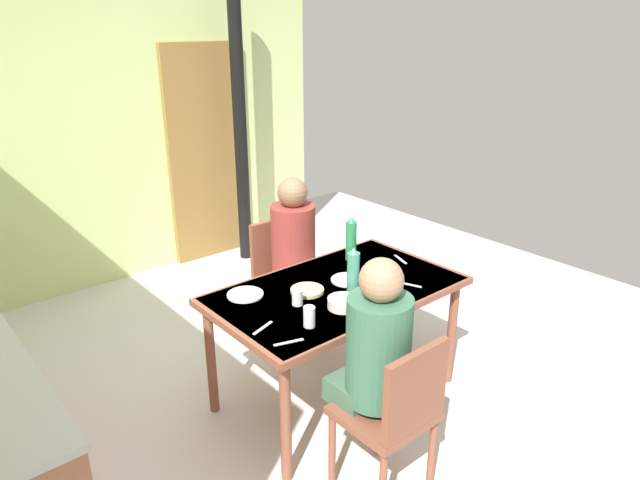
% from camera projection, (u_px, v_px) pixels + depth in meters
% --- Properties ---
extents(ground_plane, '(6.58, 6.58, 0.00)m').
position_uv_depth(ground_plane, '(297.00, 409.00, 3.40)').
color(ground_plane, silver).
extents(wall_back, '(4.13, 0.10, 2.58)m').
position_uv_depth(wall_back, '(107.00, 134.00, 4.74)').
color(wall_back, '#C0D688').
rests_on(wall_back, ground_plane).
extents(door_wooden, '(0.80, 0.05, 2.00)m').
position_uv_depth(door_wooden, '(208.00, 154.00, 5.32)').
color(door_wooden, olive).
rests_on(door_wooden, ground_plane).
extents(stove_pipe_column, '(0.12, 0.12, 2.58)m').
position_uv_depth(stove_pipe_column, '(240.00, 125.00, 5.14)').
color(stove_pipe_column, black).
rests_on(stove_pipe_column, ground_plane).
extents(dining_table, '(1.44, 0.85, 0.74)m').
position_uv_depth(dining_table, '(337.00, 299.00, 3.30)').
color(dining_table, brown).
rests_on(dining_table, ground_plane).
extents(chair_near_diner, '(0.40, 0.40, 0.87)m').
position_uv_depth(chair_near_diner, '(395.00, 412.00, 2.60)').
color(chair_near_diner, brown).
rests_on(chair_near_diner, ground_plane).
extents(chair_far_diner, '(0.40, 0.40, 0.87)m').
position_uv_depth(chair_far_diner, '(283.00, 273.00, 4.03)').
color(chair_far_diner, brown).
rests_on(chair_far_diner, ground_plane).
extents(person_near_diner, '(0.30, 0.37, 0.77)m').
position_uv_depth(person_near_diner, '(376.00, 346.00, 2.60)').
color(person_near_diner, '#40634B').
rests_on(person_near_diner, ground_plane).
extents(person_far_diner, '(0.30, 0.37, 0.77)m').
position_uv_depth(person_far_diner, '(295.00, 241.00, 3.83)').
color(person_far_diner, maroon).
rests_on(person_far_diner, ground_plane).
extents(water_bottle_green_near, '(0.07, 0.07, 0.28)m').
position_uv_depth(water_bottle_green_near, '(353.00, 272.00, 3.15)').
color(water_bottle_green_near, '#3D8870').
rests_on(water_bottle_green_near, dining_table).
extents(water_bottle_green_far, '(0.07, 0.07, 0.29)m').
position_uv_depth(water_bottle_green_far, '(351.00, 239.00, 3.61)').
color(water_bottle_green_far, '#2A8449').
rests_on(water_bottle_green_far, dining_table).
extents(serving_bowl_center, '(0.17, 0.17, 0.05)m').
position_uv_depth(serving_bowl_center, '(343.00, 303.00, 3.04)').
color(serving_bowl_center, silver).
rests_on(serving_bowl_center, dining_table).
extents(dinner_plate_near_left, '(0.20, 0.20, 0.01)m').
position_uv_depth(dinner_plate_near_left, '(348.00, 280.00, 3.36)').
color(dinner_plate_near_left, white).
rests_on(dinner_plate_near_left, dining_table).
extents(dinner_plate_near_right, '(0.20, 0.20, 0.01)m').
position_uv_depth(dinner_plate_near_right, '(245.00, 295.00, 3.18)').
color(dinner_plate_near_right, white).
rests_on(dinner_plate_near_right, dining_table).
extents(drinking_glass_by_near_diner, '(0.06, 0.06, 0.11)m').
position_uv_depth(drinking_glass_by_near_diner, '(381.00, 290.00, 3.12)').
color(drinking_glass_by_near_diner, silver).
rests_on(drinking_glass_by_near_diner, dining_table).
extents(drinking_glass_by_far_diner, '(0.06, 0.06, 0.09)m').
position_uv_depth(drinking_glass_by_far_diner, '(297.00, 297.00, 3.06)').
color(drinking_glass_by_far_diner, silver).
rests_on(drinking_glass_by_far_diner, dining_table).
extents(drinking_glass_spare_center, '(0.06, 0.06, 0.11)m').
position_uv_depth(drinking_glass_spare_center, '(309.00, 317.00, 2.84)').
color(drinking_glass_spare_center, silver).
rests_on(drinking_glass_spare_center, dining_table).
extents(bread_plate_sliced, '(0.19, 0.19, 0.02)m').
position_uv_depth(bread_plate_sliced, '(307.00, 290.00, 3.22)').
color(bread_plate_sliced, '#DBB77A').
rests_on(bread_plate_sliced, dining_table).
extents(cutlery_knife_near, '(0.07, 0.15, 0.00)m').
position_uv_depth(cutlery_knife_near, '(401.00, 259.00, 3.65)').
color(cutlery_knife_near, silver).
rests_on(cutlery_knife_near, dining_table).
extents(cutlery_fork_near, '(0.15, 0.06, 0.00)m').
position_uv_depth(cutlery_fork_near, '(289.00, 342.00, 2.71)').
color(cutlery_fork_near, silver).
rests_on(cutlery_fork_near, dining_table).
extents(cutlery_knife_far, '(0.15, 0.06, 0.00)m').
position_uv_depth(cutlery_knife_far, '(263.00, 328.00, 2.84)').
color(cutlery_knife_far, silver).
rests_on(cutlery_knife_far, dining_table).
extents(cutlery_fork_far, '(0.07, 0.15, 0.00)m').
position_uv_depth(cutlery_fork_far, '(409.00, 285.00, 3.31)').
color(cutlery_fork_far, silver).
rests_on(cutlery_fork_far, dining_table).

